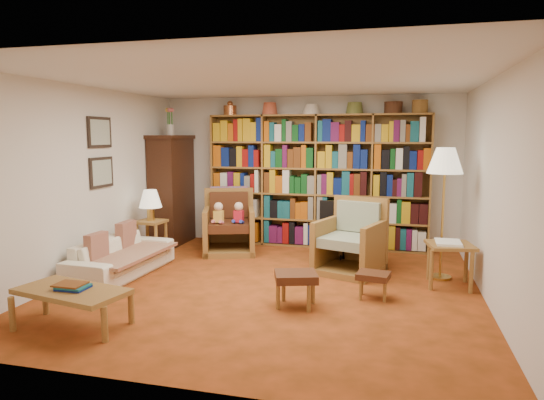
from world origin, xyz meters
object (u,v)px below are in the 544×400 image
(sofa, at_px, (121,257))
(coffee_table, at_px, (72,293))
(armchair_sage, at_px, (350,243))
(wheelchair, at_px, (332,233))
(armchair_leather, at_px, (231,226))
(side_table_papers, at_px, (450,250))
(side_table_lamp, at_px, (151,230))
(footstool_b, at_px, (373,277))
(footstool_a, at_px, (296,279))
(floor_lamp, at_px, (445,166))

(sofa, distance_m, coffee_table, 1.80)
(armchair_sage, distance_m, wheelchair, 0.65)
(armchair_leather, height_order, side_table_papers, armchair_leather)
(coffee_table, bearing_deg, armchair_sage, 48.02)
(armchair_sage, relative_size, wheelchair, 1.22)
(armchair_leather, bearing_deg, coffee_table, -97.87)
(armchair_leather, xyz_separation_m, side_table_papers, (3.22, -1.08, 0.04))
(sofa, bearing_deg, side_table_lamp, 7.98)
(sofa, relative_size, wheelchair, 1.95)
(side_table_lamp, relative_size, armchair_sage, 0.53)
(coffee_table, bearing_deg, footstool_b, 29.63)
(side_table_lamp, height_order, wheelchair, wheelchair)
(armchair_leather, height_order, wheelchair, armchair_leather)
(coffee_table, bearing_deg, footstool_a, 29.07)
(footstool_a, bearing_deg, floor_lamp, 42.95)
(wheelchair, bearing_deg, side_table_lamp, -169.02)
(sofa, xyz_separation_m, footstool_b, (3.31, -0.13, -0.00))
(side_table_lamp, relative_size, side_table_papers, 0.92)
(floor_lamp, xyz_separation_m, footstool_a, (-1.62, -1.51, -1.16))
(side_table_lamp, bearing_deg, coffee_table, -77.29)
(sofa, xyz_separation_m, armchair_leather, (0.98, 1.65, 0.17))
(sofa, height_order, side_table_lamp, side_table_lamp)
(side_table_papers, bearing_deg, side_table_lamp, 173.98)
(armchair_sage, bearing_deg, sofa, -161.58)
(armchair_leather, relative_size, side_table_papers, 1.75)
(floor_lamp, bearing_deg, side_table_papers, -77.28)
(side_table_lamp, distance_m, footstool_b, 3.60)
(wheelchair, distance_m, footstool_a, 2.16)
(sofa, height_order, wheelchair, wheelchair)
(wheelchair, bearing_deg, footstool_a, -93.12)
(armchair_sage, height_order, wheelchair, armchair_sage)
(armchair_leather, distance_m, wheelchair, 1.64)
(sofa, bearing_deg, floor_lamp, -75.38)
(floor_lamp, height_order, side_table_papers, floor_lamp)
(armchair_leather, height_order, armchair_sage, armchair_leather)
(side_table_lamp, bearing_deg, armchair_leather, 30.11)
(wheelchair, distance_m, side_table_papers, 1.86)
(coffee_table, bearing_deg, floor_lamp, 35.91)
(armchair_sage, bearing_deg, armchair_leather, 161.27)
(footstool_b, bearing_deg, coffee_table, -150.37)
(side_table_lamp, relative_size, coffee_table, 0.48)
(side_table_papers, height_order, footstool_b, side_table_papers)
(sofa, relative_size, footstool_a, 3.14)
(side_table_lamp, xyz_separation_m, wheelchair, (2.72, 0.53, -0.02))
(sofa, distance_m, side_table_lamp, 1.04)
(side_table_lamp, xyz_separation_m, armchair_sage, (3.04, -0.04, -0.03))
(wheelchair, xyz_separation_m, floor_lamp, (1.50, -0.65, 1.07))
(side_table_lamp, bearing_deg, sofa, -84.39)
(sofa, height_order, footstool_a, sofa)
(side_table_papers, relative_size, coffee_table, 0.52)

